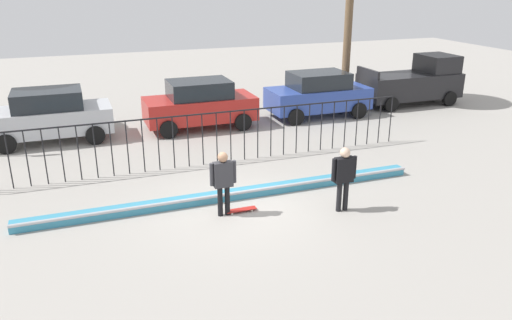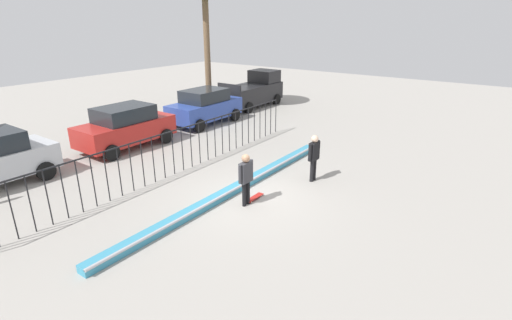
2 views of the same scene
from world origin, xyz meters
TOP-DOWN VIEW (x-y plane):
  - ground_plane at (0.00, 0.00)m, footprint 60.00×60.00m
  - bowl_coping_ledge at (0.00, 0.70)m, footprint 11.00×0.40m
  - perimeter_fence at (0.00, 3.54)m, footprint 14.04×0.04m
  - skateboarder at (-0.44, -0.19)m, footprint 0.68×0.26m
  - skateboard at (0.03, -0.17)m, footprint 0.80×0.20m
  - camera_operator at (2.50, -0.99)m, footprint 0.69×0.26m
  - parked_car_silver at (-4.56, 7.88)m, footprint 4.30×2.12m
  - parked_car_red at (0.97, 7.67)m, footprint 4.30×2.12m
  - parked_car_blue at (6.15, 7.66)m, footprint 4.30×2.12m
  - pickup_truck at (11.37, 8.13)m, footprint 4.70×2.12m

SIDE VIEW (x-z plane):
  - ground_plane at x=0.00m, z-range 0.00..0.00m
  - skateboard at x=0.03m, z-range 0.02..0.10m
  - bowl_coping_ledge at x=0.00m, z-range -0.01..0.25m
  - parked_car_silver at x=-4.56m, z-range 0.02..1.92m
  - parked_car_red at x=0.97m, z-range 0.02..1.92m
  - parked_car_blue at x=6.15m, z-range 0.02..1.92m
  - skateboarder at x=-0.44m, z-range 0.17..1.86m
  - camera_operator at x=2.50m, z-range 0.17..1.89m
  - pickup_truck at x=11.37m, z-range -0.08..2.16m
  - perimeter_fence at x=0.00m, z-range 0.20..1.90m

